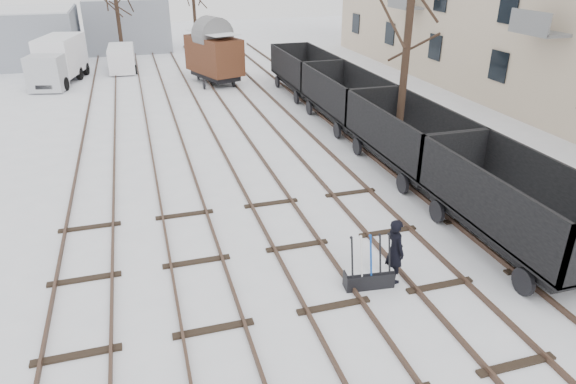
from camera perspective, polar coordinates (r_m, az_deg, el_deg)
The scene contains 16 objects.
ground at distance 13.12m, azimuth 5.08°, elevation -12.59°, with size 120.00×120.00×0.00m, color white.
tracks at distance 24.90m, azimuth -6.51°, elevation 6.37°, with size 13.90×52.00×0.16m.
shed_left at distance 46.82m, azimuth -28.64°, elevation 14.89°, with size 10.00×8.00×4.10m.
shed_right at distance 49.91m, azimuth -17.37°, elevation 17.42°, with size 7.00×6.00×4.50m.
ground_frame at distance 13.78m, azimuth 8.97°, elevation -9.32°, with size 1.34×0.56×1.49m.
worker at distance 13.83m, azimuth 11.80°, elevation -6.38°, with size 0.66×0.43×1.81m, color black.
freight_wagon_a at distance 16.30m, azimuth 23.71°, elevation -2.66°, with size 2.55×6.38×2.61m.
freight_wagon_b at distance 21.07m, azimuth 12.95°, elevation 5.02°, with size 2.55×6.38×2.61m.
freight_wagon_c at distance 26.54m, azimuth 6.28°, elevation 9.64°, with size 2.55×6.38×2.61m.
freight_wagon_d at distance 32.35m, azimuth 1.84°, elevation 12.58°, with size 2.55×6.38×2.61m.
box_van_wagon at distance 35.21m, azimuth -8.24°, elevation 14.95°, with size 3.63×4.89×3.34m.
lorry at distance 38.19m, azimuth -24.16°, elevation 13.21°, with size 3.08×6.74×2.94m.
panel_van at distance 40.76m, azimuth -17.99°, elevation 13.96°, with size 1.89×4.16×1.81m.
tree_near at distance 21.23m, azimuth 12.75°, elevation 12.38°, with size 0.30×0.30×7.09m, color black.
tree_far_left at distance 43.94m, azimuth -18.27°, elevation 17.27°, with size 0.30×0.30×5.82m, color black.
tree_far_right at distance 50.71m, azimuth -10.36°, elevation 19.02°, with size 0.30×0.30×5.92m, color black.
Camera 1 is at (-4.07, -9.57, 8.00)m, focal length 32.00 mm.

